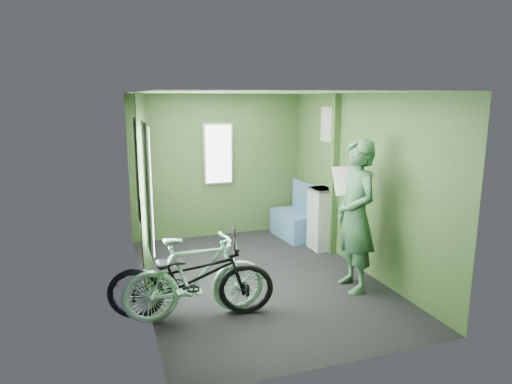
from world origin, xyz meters
The scene contains 6 objects.
room centered at (-0.04, 0.04, 1.44)m, with size 4.00×4.02×2.31m.
bicycle_black centered at (-0.99, -0.75, 0.00)m, with size 0.59×1.70×0.89m, color black.
bicycle_mint centered at (-0.95, -0.76, 0.00)m, with size 0.42×1.49×0.89m, color #A6E8C9.
passenger centered at (0.97, -0.64, 0.90)m, with size 0.47×0.73×1.79m.
waste_box centered at (1.26, 0.80, 0.47)m, with size 0.27×0.38×0.93m, color gray.
bench_seat centered at (1.14, 1.45, 0.26)m, with size 0.55×0.88×0.89m.
Camera 1 is at (-1.78, -5.10, 2.26)m, focal length 32.00 mm.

